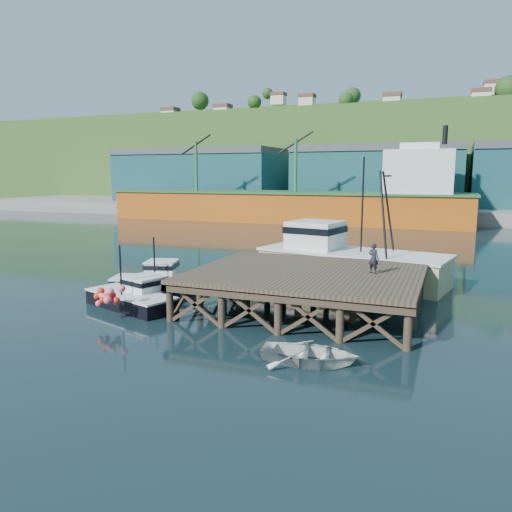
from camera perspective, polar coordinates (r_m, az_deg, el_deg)
The scene contains 12 objects.
ground at distance 29.41m, azimuth -4.65°, elevation -5.02°, with size 300.00×300.00×0.00m, color black.
wharf at distance 26.87m, azimuth 5.71°, elevation -2.17°, with size 12.00×10.00×2.62m.
far_quay at distance 96.57m, azimuth 14.09°, elevation 5.34°, with size 160.00×40.00×2.00m, color gray.
warehouse_left at distance 102.31m, azimuth -6.24°, elevation 8.86°, with size 32.00×16.00×9.00m, color #184B51.
warehouse_mid at distance 91.41m, azimuth 13.80°, elevation 8.60°, with size 28.00×16.00×9.00m, color #184B51.
cargo_ship at distance 76.61m, azimuth 5.60°, elevation 6.34°, with size 55.50×10.00×13.75m.
hillside at distance 126.22m, azimuth 16.13°, elevation 10.68°, with size 220.00×50.00×22.00m, color #2D511E.
boat_navy at distance 32.06m, azimuth -11.05°, elevation -2.67°, with size 5.97×3.91×3.52m.
boat_black at distance 28.42m, azimuth -13.74°, elevation -4.42°, with size 6.11×5.07×3.55m.
trawler at distance 34.32m, azimuth 10.48°, elevation -0.12°, with size 13.18×6.90×8.40m.
dinghy at distance 19.83m, azimuth 6.09°, elevation -11.03°, with size 2.74×3.83×0.79m, color silver.
dockworker at distance 26.83m, azimuth 13.29°, elevation -0.26°, with size 0.58×0.38×1.59m, color black.
Camera 1 is at (12.66, -25.53, 7.29)m, focal length 35.00 mm.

